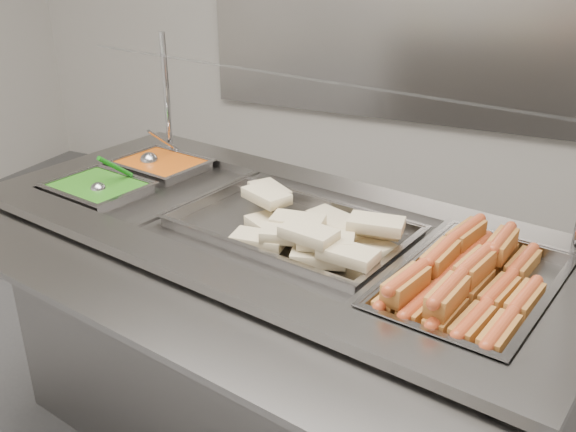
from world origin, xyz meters
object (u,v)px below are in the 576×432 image
at_px(steam_counter, 276,343).
at_px(sneeze_guard, 318,85).
at_px(ladle, 150,160).
at_px(pan_wraps, 291,232).
at_px(serving_spoon, 102,186).
at_px(pan_hotdogs, 473,295).

distance_m(steam_counter, sneeze_guard, 0.82).
height_order(steam_counter, ladle, ladle).
bearing_deg(steam_counter, pan_wraps, -11.19).
bearing_deg(pan_wraps, serving_spoon, -178.67).
distance_m(sneeze_guard, serving_spoon, 0.78).
relative_size(sneeze_guard, serving_spoon, 9.58).
bearing_deg(serving_spoon, pan_hotdogs, -4.30).
height_order(pan_wraps, serving_spoon, serving_spoon).
height_order(ladle, serving_spoon, ladle).
relative_size(sneeze_guard, ladle, 8.93).
relative_size(pan_hotdogs, pan_wraps, 0.81).
bearing_deg(sneeze_guard, pan_wraps, -85.84).
height_order(pan_hotdogs, serving_spoon, serving_spoon).
distance_m(steam_counter, pan_wraps, 0.42).
xyz_separation_m(pan_hotdogs, ladle, (-1.23, 0.37, 0.05)).
bearing_deg(serving_spoon, sneeze_guard, 19.74).
xyz_separation_m(pan_wraps, ladle, (-0.69, 0.27, 0.03)).
bearing_deg(steam_counter, sneeze_guard, 78.82).
relative_size(pan_hotdogs, serving_spoon, 3.46).
relative_size(steam_counter, pan_hotdogs, 3.31).
height_order(sneeze_guard, serving_spoon, sneeze_guard).
bearing_deg(sneeze_guard, steam_counter, -101.18).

